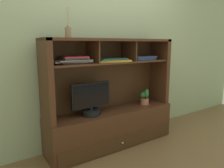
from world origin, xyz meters
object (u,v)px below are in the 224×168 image
potted_orchid (145,98)px  magazine_stack_right (142,58)px  tv_monitor (91,102)px  magazine_stack_centre (73,60)px  diffuser_bottle (68,32)px  magazine_stack_left (112,60)px  media_console (112,114)px

potted_orchid → magazine_stack_right: size_ratio=0.56×
magazine_stack_right → tv_monitor: bearing=-176.3°
potted_orchid → magazine_stack_right: (-0.03, 0.04, 0.54)m
potted_orchid → magazine_stack_centre: magazine_stack_centre is taller
tv_monitor → magazine_stack_centre: magazine_stack_centre is taller
potted_orchid → diffuser_bottle: 1.36m
magazine_stack_left → magazine_stack_centre: bearing=173.8°
tv_monitor → magazine_stack_left: (0.28, -0.00, 0.47)m
media_console → magazine_stack_centre: media_console is taller
media_console → tv_monitor: size_ratio=3.48×
magazine_stack_centre → diffuser_bottle: (-0.05, -0.00, 0.29)m
potted_orchid → magazine_stack_right: magazine_stack_right is taller
magazine_stack_centre → diffuser_bottle: diffuser_bottle is taller
magazine_stack_centre → magazine_stack_left: bearing=-6.2°
media_console → diffuser_bottle: diffuser_bottle is taller
media_console → tv_monitor: 0.38m
magazine_stack_right → diffuser_bottle: (-1.03, -0.01, 0.30)m
magazine_stack_left → tv_monitor: bearing=179.7°
magazine_stack_centre → magazine_stack_right: size_ratio=1.15×
magazine_stack_left → magazine_stack_centre: magazine_stack_centre is taller
magazine_stack_right → diffuser_bottle: size_ratio=1.16×
potted_orchid → tv_monitor: bearing=-179.5°
tv_monitor → magazine_stack_centre: 0.52m
tv_monitor → magazine_stack_centre: (-0.18, 0.05, 0.49)m
media_console → magazine_stack_right: size_ratio=4.50×
potted_orchid → media_console: bearing=176.0°
tv_monitor → magazine_stack_centre: bearing=164.8°
media_console → potted_orchid: (0.52, -0.04, 0.15)m
media_console → potted_orchid: media_console is taller
potted_orchid → magazine_stack_left: size_ratio=0.48×
media_console → magazine_stack_right: media_console is taller
diffuser_bottle → magazine_stack_left: bearing=-5.2°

